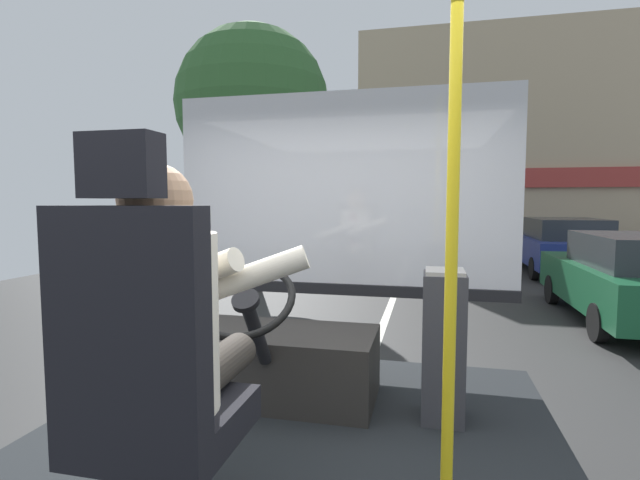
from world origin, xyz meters
name	(u,v)px	position (x,y,z in m)	size (l,w,h in m)	color
ground	(399,284)	(0.00, 8.80, -0.02)	(18.00, 44.00, 0.06)	#2D2D2D
driver_seat	(150,388)	(-0.20, -0.50, 1.25)	(0.48, 0.48, 1.34)	black
bus_driver	(168,316)	(-0.20, -0.39, 1.45)	(0.83, 0.62, 0.79)	#332D28
steering_console	(281,362)	(-0.20, 0.80, 0.89)	(1.10, 1.02, 0.84)	#282623
handrail_pole	(452,215)	(0.71, -0.03, 1.78)	(0.04, 0.04, 2.22)	yellow
fare_box	(443,345)	(0.72, 0.75, 1.07)	(0.22, 0.26, 0.80)	#333338
windshield_panel	(340,216)	(0.00, 1.62, 1.72)	(2.50, 0.08, 1.48)	silver
street_tree	(253,105)	(-2.86, 7.26, 3.76)	(3.06, 3.06, 5.31)	#4C3828
shop_building	(539,149)	(4.48, 16.75, 3.74)	(12.47, 5.41, 7.48)	tan
parked_car_green	(640,278)	(3.71, 6.02, 0.69)	(1.95, 3.82, 1.35)	#195633
parked_car_blue	(563,245)	(3.95, 11.14, 0.72)	(1.96, 4.08, 1.41)	navy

